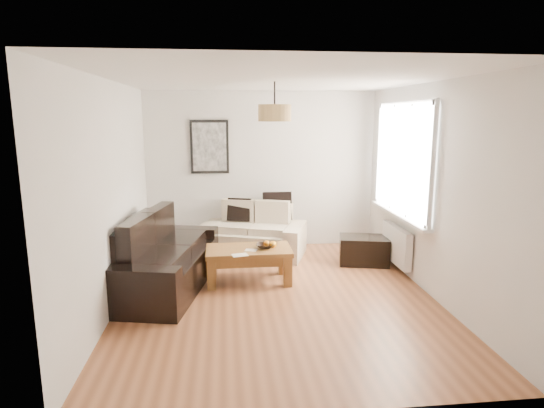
{
  "coord_description": "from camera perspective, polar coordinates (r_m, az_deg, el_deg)",
  "views": [
    {
      "loc": [
        -0.62,
        -5.21,
        2.19
      ],
      "look_at": [
        0.0,
        0.6,
        1.05
      ],
      "focal_mm": 29.74,
      "sensor_mm": 36.0,
      "label": 1
    }
  ],
  "objects": [
    {
      "name": "window_bay",
      "position": [
        6.53,
        16.35,
        5.41
      ],
      "size": [
        0.14,
        1.9,
        1.6
      ],
      "primitive_type": null,
      "color": "white",
      "rests_on": "wall_right"
    },
    {
      "name": "loveseat_cream",
      "position": [
        7.23,
        -2.39,
        -3.32
      ],
      "size": [
        1.79,
        1.35,
        0.79
      ],
      "primitive_type": null,
      "rotation": [
        0.0,
        0.0,
        -0.34
      ],
      "color": "beige",
      "rests_on": "floor"
    },
    {
      "name": "ottoman",
      "position": [
        6.95,
        11.56,
        -5.75
      ],
      "size": [
        0.81,
        0.61,
        0.41
      ],
      "primitive_type": "cube",
      "rotation": [
        0.0,
        0.0,
        -0.22
      ],
      "color": "black",
      "rests_on": "floor"
    },
    {
      "name": "pendant_shade",
      "position": [
        5.54,
        0.33,
        11.45
      ],
      "size": [
        0.4,
        0.4,
        0.2
      ],
      "primitive_type": "cylinder",
      "color": "tan",
      "rests_on": "ceiling"
    },
    {
      "name": "floor",
      "position": [
        5.69,
        0.65,
        -11.62
      ],
      "size": [
        4.5,
        4.5,
        0.0
      ],
      "primitive_type": "plane",
      "color": "brown",
      "rests_on": "ground"
    },
    {
      "name": "wall_left",
      "position": [
        5.44,
        -19.62,
        0.97
      ],
      "size": [
        0.04,
        4.5,
        2.6
      ],
      "primitive_type": null,
      "color": "silver",
      "rests_on": "floor"
    },
    {
      "name": "cushion_right",
      "position": [
        7.38,
        0.67,
        -0.29
      ],
      "size": [
        0.47,
        0.15,
        0.46
      ],
      "primitive_type": "cube",
      "rotation": [
        0.0,
        0.0,
        0.0
      ],
      "color": "black",
      "rests_on": "loveseat_cream"
    },
    {
      "name": "papers",
      "position": [
        5.75,
        -4.08,
        -6.46
      ],
      "size": [
        0.22,
        0.18,
        0.01
      ],
      "primitive_type": "cube",
      "rotation": [
        0.0,
        0.0,
        0.23
      ],
      "color": "white",
      "rests_on": "coffee_table"
    },
    {
      "name": "fruit_bowl",
      "position": [
        6.03,
        -0.89,
        -5.33
      ],
      "size": [
        0.28,
        0.28,
        0.06
      ],
      "primitive_type": "imported",
      "rotation": [
        0.0,
        0.0,
        -0.17
      ],
      "color": "black",
      "rests_on": "coffee_table"
    },
    {
      "name": "sofa_leather",
      "position": [
        5.99,
        -13.67,
        -6.22
      ],
      "size": [
        1.4,
        2.22,
        0.89
      ],
      "primitive_type": null,
      "rotation": [
        0.0,
        0.0,
        1.36
      ],
      "color": "black",
      "rests_on": "floor"
    },
    {
      "name": "wall_right",
      "position": [
        5.85,
        19.5,
        1.66
      ],
      "size": [
        0.04,
        4.5,
        2.6
      ],
      "primitive_type": null,
      "color": "silver",
      "rests_on": "floor"
    },
    {
      "name": "coffee_table",
      "position": [
        6.11,
        -2.96,
        -7.7
      ],
      "size": [
        1.13,
        0.62,
        0.46
      ],
      "primitive_type": null,
      "rotation": [
        0.0,
        0.0,
        0.01
      ],
      "color": "brown",
      "rests_on": "floor"
    },
    {
      "name": "orange_a",
      "position": [
        6.06,
        0.15,
        -5.14
      ],
      "size": [
        0.1,
        0.1,
        0.09
      ],
      "primitive_type": "sphere",
      "rotation": [
        0.0,
        0.0,
        0.07
      ],
      "color": "orange",
      "rests_on": "fruit_bowl"
    },
    {
      "name": "poster",
      "position": [
        7.45,
        -7.91,
        7.18
      ],
      "size": [
        0.62,
        0.04,
        0.87
      ],
      "primitive_type": null,
      "color": "black",
      "rests_on": "wall_back"
    },
    {
      "name": "wall_back",
      "position": [
        7.54,
        -1.33,
        4.27
      ],
      "size": [
        3.8,
        0.04,
        2.6
      ],
      "primitive_type": null,
      "color": "silver",
      "rests_on": "floor"
    },
    {
      "name": "radiator",
      "position": [
        6.73,
        15.46,
        -4.96
      ],
      "size": [
        0.1,
        0.9,
        0.52
      ],
      "primitive_type": "cube",
      "color": "white",
      "rests_on": "wall_right"
    },
    {
      "name": "ceiling",
      "position": [
        5.26,
        0.72,
        15.51
      ],
      "size": [
        3.8,
        4.5,
        0.0
      ],
      "primitive_type": null,
      "color": "white",
      "rests_on": "floor"
    },
    {
      "name": "orange_b",
      "position": [
        6.09,
        0.06,
        -5.06
      ],
      "size": [
        0.08,
        0.08,
        0.07
      ],
      "primitive_type": "sphere",
      "rotation": [
        0.0,
        0.0,
        0.12
      ],
      "color": "orange",
      "rests_on": "fruit_bowl"
    },
    {
      "name": "wall_front",
      "position": [
        3.15,
        5.51,
        -5.46
      ],
      "size": [
        3.8,
        0.04,
        2.6
      ],
      "primitive_type": null,
      "color": "silver",
      "rests_on": "floor"
    },
    {
      "name": "orange_c",
      "position": [
        6.11,
        -0.69,
        -5.02
      ],
      "size": [
        0.09,
        0.09,
        0.08
      ],
      "primitive_type": "sphere",
      "rotation": [
        0.0,
        0.0,
        -0.03
      ],
      "color": "orange",
      "rests_on": "fruit_bowl"
    },
    {
      "name": "cushion_left",
      "position": [
        7.34,
        -4.16,
        -0.73
      ],
      "size": [
        0.39,
        0.22,
        0.38
      ],
      "primitive_type": "cube",
      "rotation": [
        0.0,
        0.0,
        -0.3
      ],
      "color": "black",
      "rests_on": "loveseat_cream"
    }
  ]
}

